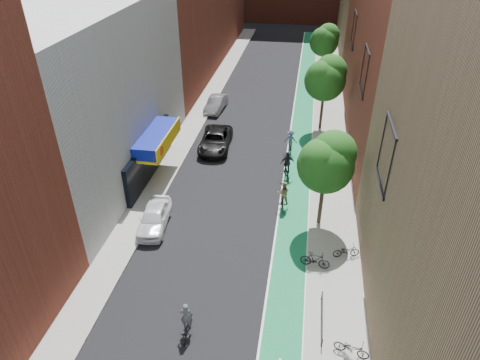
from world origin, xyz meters
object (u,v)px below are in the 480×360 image
at_px(parked_car_black, 215,140).
at_px(parked_car_silver, 216,104).
at_px(cyclist_lane_far, 290,143).
at_px(parked_car_white, 154,217).
at_px(cyclist_lane_near, 283,198).
at_px(cyclist_lane_mid, 287,168).
at_px(cyclist_lead, 187,325).

distance_m(parked_car_black, parked_car_silver, 7.96).
height_order(parked_car_black, cyclist_lane_far, cyclist_lane_far).
height_order(parked_car_white, parked_car_silver, parked_car_white).
height_order(parked_car_white, cyclist_lane_near, cyclist_lane_near).
distance_m(cyclist_lane_near, cyclist_lane_mid, 3.90).
distance_m(parked_car_white, cyclist_lane_near, 8.45).
bearing_deg(parked_car_white, parked_car_silver, 84.11).
relative_size(cyclist_lane_mid, cyclist_lane_far, 1.05).
bearing_deg(cyclist_lane_near, cyclist_lane_far, -93.34).
bearing_deg(cyclist_lane_mid, cyclist_lane_far, -103.99).
distance_m(parked_car_white, parked_car_black, 10.94).
xyz_separation_m(parked_car_black, cyclist_lead, (2.54, -18.37, -0.09)).
xyz_separation_m(parked_car_white, cyclist_lead, (4.14, -7.54, -0.07)).
distance_m(parked_car_black, cyclist_lane_mid, 7.21).
bearing_deg(cyclist_lane_mid, cyclist_lane_near, 76.01).
distance_m(parked_car_silver, cyclist_lane_far, 10.90).
xyz_separation_m(parked_car_black, cyclist_lane_mid, (6.20, -3.69, 0.09)).
bearing_deg(cyclist_lane_mid, parked_car_silver, -69.81).
bearing_deg(cyclist_lane_near, parked_car_silver, -66.45).
bearing_deg(cyclist_lane_far, cyclist_lead, 86.67).
height_order(parked_car_silver, cyclist_lane_near, cyclist_lane_near).
xyz_separation_m(cyclist_lead, cyclist_lane_far, (3.66, 18.56, 0.28)).
bearing_deg(cyclist_lead, cyclist_lane_near, -111.19).
distance_m(parked_car_white, cyclist_lane_far, 13.50).
height_order(parked_car_black, cyclist_lead, cyclist_lead).
bearing_deg(parked_car_silver, parked_car_white, -85.01).
relative_size(cyclist_lead, cyclist_lane_far, 0.96).
height_order(parked_car_white, cyclist_lane_far, cyclist_lane_far).
xyz_separation_m(parked_car_black, cyclist_lane_far, (6.20, 0.19, 0.19)).
bearing_deg(cyclist_lane_near, parked_car_black, -54.08).
relative_size(parked_car_black, cyclist_lane_mid, 2.47).
relative_size(parked_car_white, parked_car_black, 0.79).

